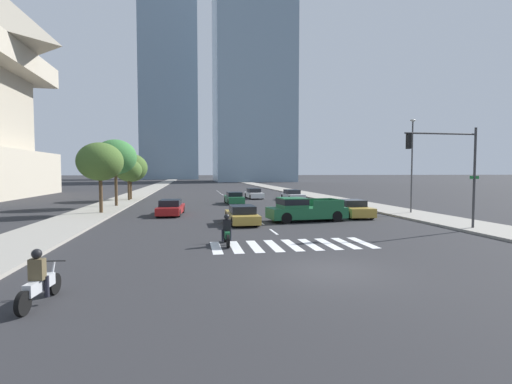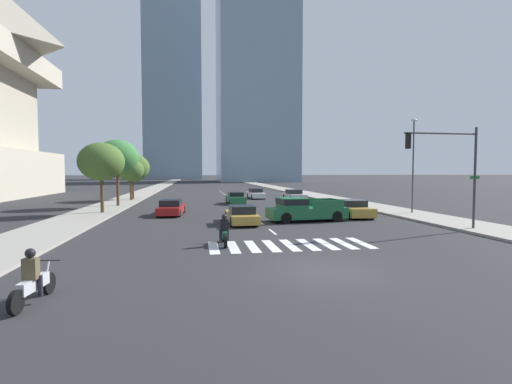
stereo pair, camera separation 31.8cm
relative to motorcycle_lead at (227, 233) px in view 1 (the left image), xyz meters
name	(u,v)px [view 1 (the left image)]	position (x,y,z in m)	size (l,w,h in m)	color
ground_plane	(327,270)	(3.06, -5.24, -0.58)	(800.00, 800.00, 0.00)	#28282B
sidewalk_east	(339,200)	(15.86, 24.76, -0.51)	(4.00, 260.00, 0.15)	gray
sidewalk_west	(116,203)	(-9.73, 24.76, -0.51)	(4.00, 260.00, 0.15)	gray
crosswalk_near	(292,245)	(3.06, -0.60, -0.58)	(7.65, 2.90, 0.01)	silver
lane_divider_center	(231,201)	(3.06, 27.40, -0.58)	(0.14, 50.00, 0.01)	silver
motorcycle_lead	(227,233)	(0.00, 0.00, 0.00)	(0.70, 2.08, 1.49)	black
motorcycle_trailing	(39,282)	(-5.59, -7.16, 0.00)	(0.70, 2.19, 1.49)	black
pickup_truck	(303,210)	(6.14, 7.68, 0.23)	(5.68, 2.60, 1.67)	#1E6038
sedan_gold_0	(242,215)	(1.72, 7.25, -0.02)	(1.89, 4.75, 1.23)	#B28E38
sedan_white_1	(254,194)	(6.48, 30.59, 0.02)	(1.91, 4.73, 1.31)	silver
sedan_red_2	(171,208)	(-3.28, 13.15, -0.01)	(2.15, 4.78, 1.25)	maroon
sedan_green_3	(234,198)	(2.97, 22.80, 0.02)	(1.86, 4.32, 1.29)	#1E6038
sedan_gold_4	(353,209)	(10.74, 9.53, 0.02)	(2.16, 4.55, 1.31)	#B28E38
sedan_silver_5	(292,195)	(10.72, 27.08, 0.01)	(1.98, 4.81, 1.27)	#B7BABF
traffic_signal_near	(449,159)	(13.26, 2.01, 3.66)	(4.87, 0.28, 5.95)	#333335
street_lamp_east	(412,159)	(16.16, 10.29, 3.97)	(0.50, 0.24, 7.62)	#3F3F42
street_tree_nearest	(100,162)	(-8.93, 14.57, 3.72)	(3.67, 3.67, 5.73)	#4C3823
street_tree_second	(115,157)	(-8.93, 20.90, 4.34)	(4.03, 4.03, 6.51)	#4C3823
street_tree_third	(129,170)	(-8.93, 28.56, 3.10)	(3.09, 3.09, 4.87)	#4C3823
street_tree_fourth	(130,168)	(-8.93, 29.95, 3.40)	(4.07, 4.07, 5.57)	#4C3823
office_tower_left_skyline	(169,45)	(-11.45, 167.30, 62.99)	(26.47, 20.68, 139.91)	#7A93A8
office_tower_center_skyline	(252,82)	(20.92, 121.04, 36.20)	(27.61, 29.62, 83.09)	#7A93A8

